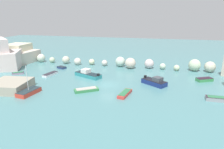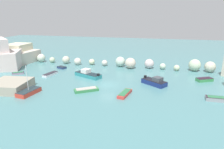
# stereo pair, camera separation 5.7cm
# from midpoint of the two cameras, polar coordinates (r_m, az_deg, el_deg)

# --- Properties ---
(cove_water) EXTENTS (160.00, 160.00, 0.00)m
(cove_water) POSITION_cam_midpoint_polar(r_m,az_deg,el_deg) (38.60, -1.26, -2.89)
(cove_water) COLOR teal
(cove_water) RESTS_ON ground
(rock_breakwater) EXTENTS (46.18, 4.09, 2.78)m
(rock_breakwater) POSITION_cam_midpoint_polar(r_m,az_deg,el_deg) (51.13, 5.47, 3.27)
(rock_breakwater) COLOR beige
(rock_breakwater) RESTS_ON ground
(stone_dock) EXTENTS (6.88, 6.88, 1.58)m
(stone_dock) POSITION_cam_midpoint_polar(r_m,az_deg,el_deg) (40.10, -26.69, -2.78)
(stone_dock) COLOR #A09885
(stone_dock) RESTS_ON ground
(moored_boat_0) EXTENTS (5.04, 4.38, 1.66)m
(moored_boat_0) POSITION_cam_midpoint_polar(r_m,az_deg,el_deg) (39.23, 11.94, -2.02)
(moored_boat_0) COLOR navy
(moored_boat_0) RESTS_ON cove_water
(moored_boat_1) EXTENTS (3.49, 1.24, 0.66)m
(moored_boat_1) POSITION_cam_midpoint_polar(r_m,az_deg,el_deg) (35.45, 27.63, -6.09)
(moored_boat_1) COLOR gray
(moored_boat_1) RESTS_ON cove_water
(moored_boat_2) EXTENTS (2.42, 4.33, 4.94)m
(moored_boat_2) POSITION_cam_midpoint_polar(r_m,az_deg,el_deg) (36.78, -22.34, -4.54)
(moored_boat_2) COLOR red
(moored_boat_2) RESTS_ON cove_water
(moored_boat_3) EXTENTS (1.91, 4.19, 0.55)m
(moored_boat_3) POSITION_cam_midpoint_polar(r_m,az_deg,el_deg) (33.75, 3.67, -5.37)
(moored_boat_3) COLOR #CD3B36
(moored_boat_3) RESTS_ON cove_water
(moored_boat_4) EXTENTS (6.47, 4.29, 1.63)m
(moored_boat_4) POSITION_cam_midpoint_polar(r_m,az_deg,el_deg) (43.63, -6.82, 0.07)
(moored_boat_4) COLOR teal
(moored_boat_4) RESTS_ON cove_water
(moored_boat_5) EXTENTS (3.51, 2.77, 0.65)m
(moored_boat_5) POSITION_cam_midpoint_polar(r_m,az_deg,el_deg) (44.62, 24.61, -1.30)
(moored_boat_5) COLOR #378649
(moored_boat_5) RESTS_ON cove_water
(moored_boat_6) EXTENTS (2.55, 2.26, 0.50)m
(moored_boat_6) POSITION_cam_midpoint_polar(r_m,az_deg,el_deg) (49.83, -24.89, 0.35)
(moored_boat_6) COLOR gray
(moored_boat_6) RESTS_ON cove_water
(moored_boat_7) EXTENTS (4.22, 3.52, 0.54)m
(moored_boat_7) POSITION_cam_midpoint_polar(r_m,az_deg,el_deg) (35.63, -7.19, -4.28)
(moored_boat_7) COLOR #368248
(moored_boat_7) RESTS_ON cove_water
(moored_boat_8) EXTENTS (1.54, 3.08, 0.45)m
(moored_boat_8) POSITION_cam_midpoint_polar(r_m,az_deg,el_deg) (45.05, -28.34, -1.77)
(moored_boat_8) COLOR red
(moored_boat_8) RESTS_ON cove_water
(moored_boat_9) EXTENTS (2.60, 2.15, 0.48)m
(moored_boat_9) POSITION_cam_midpoint_polar(r_m,az_deg,el_deg) (51.72, -13.93, 1.95)
(moored_boat_9) COLOR navy
(moored_boat_9) RESTS_ON cove_water
(moored_boat_10) EXTENTS (1.86, 4.03, 0.51)m
(moored_boat_10) POSITION_cam_midpoint_polar(r_m,az_deg,el_deg) (46.53, -16.92, 0.12)
(moored_boat_10) COLOR white
(moored_boat_10) RESTS_ON cove_water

